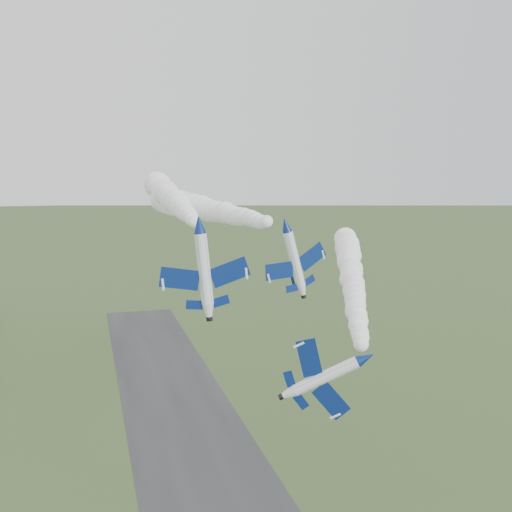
{
  "coord_description": "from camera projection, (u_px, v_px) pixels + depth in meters",
  "views": [
    {
      "loc": [
        -18.18,
        -57.71,
        51.61
      ],
      "look_at": [
        2.93,
        12.61,
        41.25
      ],
      "focal_mm": 40.0,
      "sensor_mm": 36.0,
      "label": 1
    }
  ],
  "objects": [
    {
      "name": "smoke_trail_jet_pair_left",
      "position": [
        170.0,
        197.0,
        110.0
      ],
      "size": [
        10.97,
        68.15,
        5.79
      ],
      "primitive_type": null,
      "rotation": [
        0.0,
        0.0,
        -0.08
      ],
      "color": "white"
    },
    {
      "name": "jet_pair_left",
      "position": [
        199.0,
        224.0,
        74.34
      ],
      "size": [
        11.99,
        14.38,
        3.59
      ],
      "rotation": [
        0.0,
        -0.09,
        -0.08
      ],
      "color": "white"
    },
    {
      "name": "smoke_trail_jet_lead",
      "position": [
        352.0,
        276.0,
        94.93
      ],
      "size": [
        27.87,
        61.62,
        4.88
      ],
      "primitive_type": null,
      "rotation": [
        0.0,
        0.0,
        -0.37
      ],
      "color": "white"
    },
    {
      "name": "runway",
      "position": [
        210.0,
        486.0,
        95.56
      ],
      "size": [
        24.0,
        260.0,
        0.04
      ],
      "primitive_type": "cube",
      "color": "#2F2E31",
      "rests_on": "ground"
    },
    {
      "name": "jet_pair_right",
      "position": [
        286.0,
        224.0,
        76.46
      ],
      "size": [
        9.66,
        11.8,
        3.72
      ],
      "rotation": [
        0.0,
        -0.29,
        0.22
      ],
      "color": "white"
    },
    {
      "name": "smoke_trail_jet_pair_right",
      "position": [
        204.0,
        208.0,
        101.91
      ],
      "size": [
        16.77,
        53.12,
        5.53
      ],
      "primitive_type": null,
      "rotation": [
        0.0,
        0.0,
        0.22
      ],
      "color": "white"
    },
    {
      "name": "jet_lead",
      "position": [
        366.0,
        358.0,
        61.11
      ],
      "size": [
        6.25,
        11.13,
        8.47
      ],
      "rotation": [
        0.0,
        1.1,
        -0.37
      ],
      "color": "white"
    }
  ]
}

